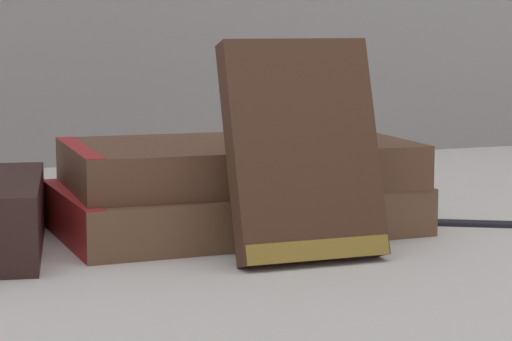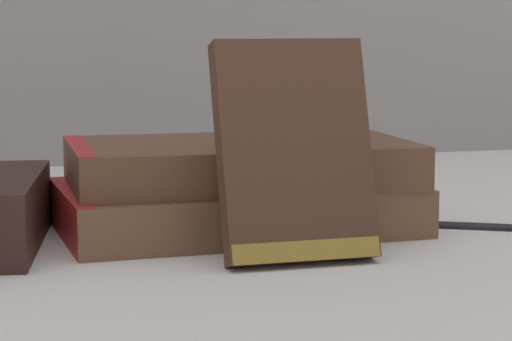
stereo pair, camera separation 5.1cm
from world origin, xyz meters
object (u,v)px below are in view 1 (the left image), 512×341
object	(u,v)px
book_flat_bottom	(226,208)
book_leaning_front	(304,159)
book_flat_top	(231,163)
reading_glasses	(155,196)
pocket_watch	(333,137)

from	to	relation	value
book_flat_bottom	book_leaning_front	size ratio (longest dim) A/B	1.82
book_flat_top	reading_glasses	distance (m)	0.16
book_flat_bottom	book_leaning_front	bearing A→B (deg)	-82.75
book_flat_top	book_leaning_front	bearing A→B (deg)	-81.00
book_flat_bottom	book_flat_top	size ratio (longest dim) A/B	1.03
book_flat_bottom	reading_glasses	size ratio (longest dim) A/B	2.42
book_leaning_front	reading_glasses	bearing A→B (deg)	95.80
book_leaning_front	pocket_watch	distance (m)	0.10
book_flat_top	pocket_watch	distance (m)	0.07
pocket_watch	reading_glasses	xyz separation A→B (m)	(-0.08, 0.17, -0.06)
book_flat_top	book_flat_bottom	bearing A→B (deg)	179.78
reading_glasses	book_flat_top	bearing A→B (deg)	-102.18
book_flat_top	pocket_watch	world-z (taller)	pocket_watch
book_leaning_front	reading_glasses	world-z (taller)	book_leaning_front
book_leaning_front	reading_glasses	size ratio (longest dim) A/B	1.33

